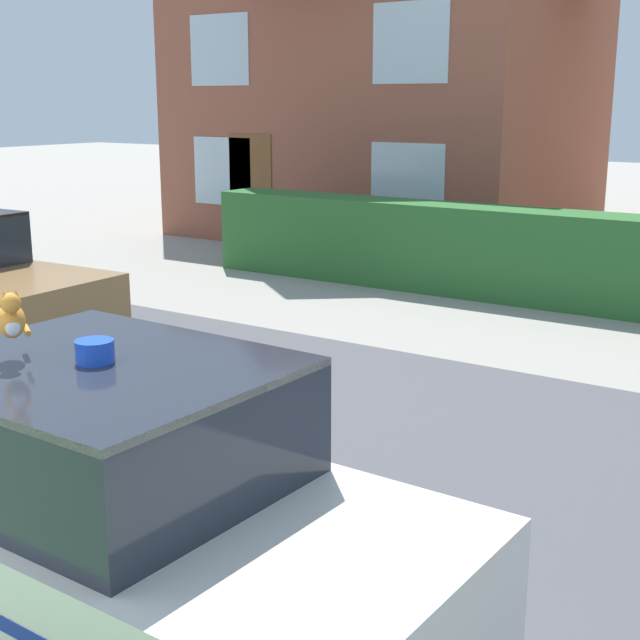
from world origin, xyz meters
TOP-DOWN VIEW (x-y plane):
  - road_strip at (0.00, 4.10)m, footprint 28.00×6.93m
  - garden_hedge at (1.17, 10.80)m, footprint 12.07×0.82m
  - police_car at (1.21, 2.03)m, footprint 4.31×1.80m
  - cat at (0.97, 1.83)m, footprint 0.24×0.27m
  - house_left at (-4.65, 15.57)m, footprint 7.75×6.21m

SIDE VIEW (x-z plane):
  - road_strip at x=0.00m, z-range 0.00..0.01m
  - garden_hedge at x=1.17m, z-range 0.00..1.27m
  - police_car at x=1.21m, z-range -0.11..1.47m
  - cat at x=0.97m, z-range 1.57..1.82m
  - house_left at x=-4.65m, z-range 0.07..7.09m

